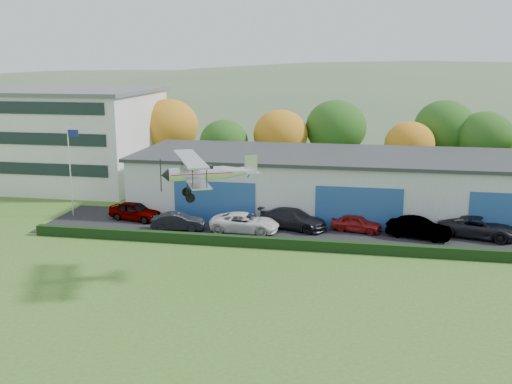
% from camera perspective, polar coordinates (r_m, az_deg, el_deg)
% --- Properties ---
extents(ground, '(300.00, 300.00, 0.00)m').
position_cam_1_polar(ground, '(29.43, -1.25, -15.31)').
color(ground, '#396520').
rests_on(ground, ground).
extents(apron, '(48.00, 9.00, 0.05)m').
position_cam_1_polar(apron, '(48.47, 7.31, -3.84)').
color(apron, black).
rests_on(apron, ground).
extents(hedge, '(46.00, 0.60, 0.80)m').
position_cam_1_polar(hedge, '(43.78, 6.96, -5.16)').
color(hedge, black).
rests_on(hedge, ground).
extents(hangar, '(40.60, 12.60, 5.30)m').
position_cam_1_polar(hangar, '(54.53, 9.92, 0.81)').
color(hangar, '#B2B7BC').
rests_on(hangar, ground).
extents(office_block, '(20.60, 15.60, 10.40)m').
position_cam_1_polar(office_block, '(69.51, -18.33, 5.08)').
color(office_block, silver).
rests_on(office_block, ground).
extents(flagpole, '(1.05, 0.10, 8.00)m').
position_cam_1_polar(flagpole, '(54.44, -17.29, 2.68)').
color(flagpole, silver).
rests_on(flagpole, ground).
extents(tree_belt, '(75.70, 13.22, 10.12)m').
position_cam_1_polar(tree_belt, '(66.67, 6.59, 5.68)').
color(tree_belt, '#3D2614').
rests_on(tree_belt, ground).
extents(distant_hills, '(430.00, 196.00, 56.00)m').
position_cam_1_polar(distant_hills, '(167.84, 7.05, 3.59)').
color(distant_hills, '#4C6642').
rests_on(distant_hills, ground).
extents(car_0, '(4.92, 2.85, 1.57)m').
position_cam_1_polar(car_0, '(52.45, -11.49, -1.78)').
color(car_0, gray).
rests_on(car_0, apron).
extents(car_1, '(4.42, 2.09, 1.40)m').
position_cam_1_polar(car_1, '(48.86, -7.48, -2.82)').
color(car_1, black).
rests_on(car_1, apron).
extents(car_2, '(5.57, 2.66, 1.53)m').
position_cam_1_polar(car_2, '(47.91, -1.08, -2.95)').
color(car_2, silver).
rests_on(car_2, apron).
extents(car_3, '(6.12, 4.03, 1.65)m').
position_cam_1_polar(car_3, '(48.95, 3.57, -2.56)').
color(car_3, black).
rests_on(car_3, apron).
extents(car_4, '(4.26, 2.45, 1.36)m').
position_cam_1_polar(car_4, '(48.76, 9.60, -2.95)').
color(car_4, maroon).
rests_on(car_4, apron).
extents(car_5, '(5.08, 2.88, 1.58)m').
position_cam_1_polar(car_5, '(48.02, 15.29, -3.35)').
color(car_5, gray).
rests_on(car_5, apron).
extents(car_6, '(6.53, 4.26, 1.67)m').
position_cam_1_polar(car_6, '(49.66, 20.51, -3.13)').
color(car_6, black).
rests_on(car_6, apron).
extents(biplane, '(6.17, 6.69, 2.57)m').
position_cam_1_polar(biplane, '(36.46, -4.89, 1.93)').
color(biplane, silver).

